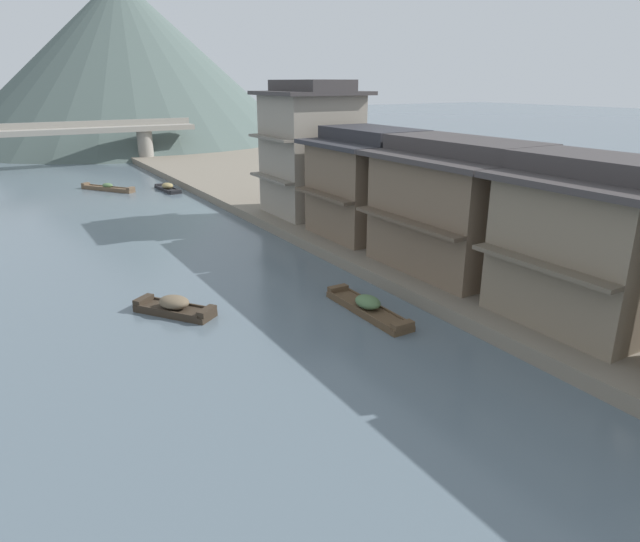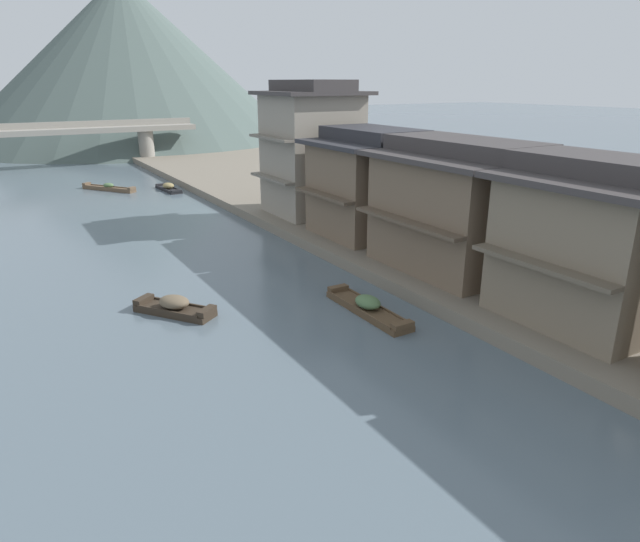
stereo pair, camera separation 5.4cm
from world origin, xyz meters
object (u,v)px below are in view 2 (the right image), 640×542
object	(u,v)px
house_waterfront_narrow	(371,183)
house_waterfront_far	(312,149)
boat_moored_nearest	(109,188)
boat_moored_far	(368,307)
boat_moored_second	(169,188)
boat_moored_third	(175,307)
house_waterfront_tall	(460,206)
house_waterfront_second	(596,242)
stone_bridge	(65,137)

from	to	relation	value
house_waterfront_narrow	house_waterfront_far	size ratio (longest dim) A/B	0.81
boat_moored_nearest	boat_moored_far	xyz separation A→B (m)	(3.82, -34.48, 0.04)
house_waterfront_far	boat_moored_second	bearing A→B (deg)	108.41
boat_moored_nearest	house_waterfront_far	distance (m)	22.05
boat_moored_second	boat_moored_third	world-z (taller)	boat_moored_third
boat_moored_third	house_waterfront_tall	distance (m)	14.00
boat_moored_far	house_waterfront_second	distance (m)	9.02
boat_moored_far	house_waterfront_tall	distance (m)	7.38
boat_moored_far	house_waterfront_narrow	bearing A→B (deg)	53.93
boat_moored_nearest	boat_moored_second	distance (m)	5.37
house_waterfront_tall	stone_bridge	bearing A→B (deg)	102.50
house_waterfront_second	stone_bridge	world-z (taller)	house_waterfront_second
boat_moored_nearest	house_waterfront_second	distance (m)	41.53
house_waterfront_narrow	stone_bridge	world-z (taller)	house_waterfront_narrow
boat_moored_nearest	boat_moored_second	bearing A→B (deg)	-31.77
stone_bridge	boat_moored_far	bearing A→B (deg)	-84.73
boat_moored_nearest	boat_moored_third	xyz separation A→B (m)	(-3.16, -30.41, 0.09)
boat_moored_nearest	house_waterfront_second	world-z (taller)	house_waterfront_second
boat_moored_nearest	stone_bridge	world-z (taller)	stone_bridge
boat_moored_second	house_waterfront_tall	xyz separation A→B (m)	(5.64, -30.08, 3.34)
boat_moored_second	boat_moored_far	xyz separation A→B (m)	(-0.75, -31.65, 0.01)
house_waterfront_second	boat_moored_nearest	bearing A→B (deg)	103.94
boat_moored_far	house_waterfront_narrow	world-z (taller)	house_waterfront_narrow
boat_moored_third	house_waterfront_far	xyz separation A→B (m)	(13.15, 11.32, 4.60)
house_waterfront_tall	house_waterfront_narrow	bearing A→B (deg)	89.68
house_waterfront_tall	house_waterfront_far	size ratio (longest dim) A/B	0.89
boat_moored_third	house_waterfront_tall	size ratio (longest dim) A/B	0.44
boat_moored_nearest	boat_moored_second	xyz separation A→B (m)	(4.57, -2.83, 0.03)
boat_moored_nearest	house_waterfront_narrow	size ratio (longest dim) A/B	0.72
boat_moored_far	house_waterfront_far	size ratio (longest dim) A/B	0.57
house_waterfront_tall	house_waterfront_far	distance (m)	13.88
house_waterfront_tall	boat_moored_second	bearing A→B (deg)	100.63
stone_bridge	boat_moored_second	bearing A→B (deg)	-74.78
boat_moored_second	boat_moored_third	xyz separation A→B (m)	(-7.73, -27.58, 0.06)
boat_moored_second	house_waterfront_narrow	xyz separation A→B (m)	(5.68, -22.83, 3.35)
boat_moored_second	stone_bridge	xyz separation A→B (m)	(-5.54, 20.38, 3.06)
boat_moored_third	house_waterfront_narrow	bearing A→B (deg)	19.53
stone_bridge	house_waterfront_second	bearing A→B (deg)	-79.26
house_waterfront_far	boat_moored_nearest	bearing A→B (deg)	117.60
boat_moored_nearest	boat_moored_third	world-z (taller)	boat_moored_third
boat_moored_nearest	boat_moored_far	distance (m)	34.69
boat_moored_second	stone_bridge	world-z (taller)	stone_bridge
house_waterfront_far	stone_bridge	bearing A→B (deg)	106.65
house_waterfront_second	stone_bridge	xyz separation A→B (m)	(-10.95, 57.72, -0.30)
boat_moored_second	house_waterfront_second	distance (m)	37.88
boat_moored_second	boat_moored_third	distance (m)	28.65
boat_moored_third	boat_moored_far	bearing A→B (deg)	-30.24
house_waterfront_second	house_waterfront_tall	world-z (taller)	same
boat_moored_third	house_waterfront_far	world-z (taller)	house_waterfront_far
house_waterfront_narrow	stone_bridge	xyz separation A→B (m)	(-11.23, 43.20, -0.30)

